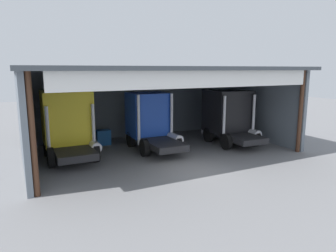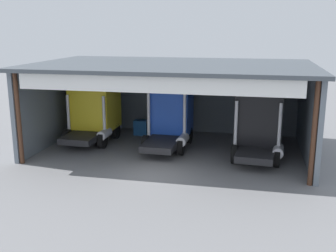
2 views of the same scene
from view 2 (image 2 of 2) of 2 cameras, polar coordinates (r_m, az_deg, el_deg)
The scene contains 7 objects.
ground_plane at distance 20.21m, azimuth -1.90°, elevation -6.78°, with size 80.00×80.00×0.00m, color slate.
workshop_shed at distance 24.42m, azimuth 1.11°, elevation 5.44°, with size 15.76×9.66×5.09m.
truck_yellow_left_bay at distance 26.08m, azimuth -10.33°, elevation 2.24°, with size 2.75×4.84×3.76m.
truck_blue_center_right_bay at distance 24.49m, azimuth 0.31°, elevation 1.25°, with size 2.59×5.05×3.50m.
truck_black_yard_outside at distance 22.88m, azimuth 12.70°, elevation 0.27°, with size 2.74×4.76×3.56m.
oil_drum at distance 28.04m, azimuth -3.51°, elevation -0.03°, with size 0.58×0.58×0.87m, color #197233.
tool_cart at distance 27.42m, azimuth -3.82°, elevation -0.21°, with size 0.90×0.60×1.00m, color #1E59A5.
Camera 2 is at (4.65, -18.36, 7.06)m, focal length 43.40 mm.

